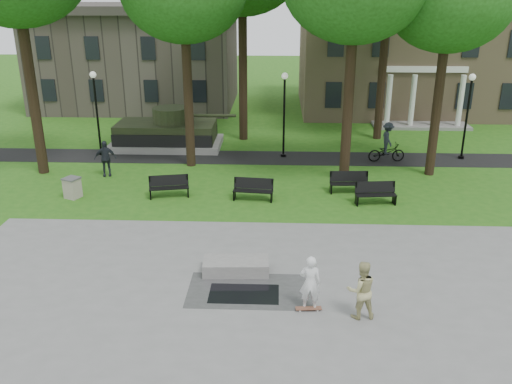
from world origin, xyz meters
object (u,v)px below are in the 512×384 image
(skateboarder, at_px, (310,283))
(cyclist, at_px, (387,146))
(friend_watching, at_px, (361,290))
(concrete_block, at_px, (236,266))
(trash_bin, at_px, (72,188))
(park_bench_0, at_px, (169,186))

(skateboarder, distance_m, cyclist, 15.65)
(friend_watching, bearing_deg, concrete_block, -41.34)
(trash_bin, bearing_deg, cyclist, 21.63)
(concrete_block, bearing_deg, skateboarder, -41.67)
(cyclist, relative_size, park_bench_0, 1.19)
(skateboarder, bearing_deg, concrete_block, -38.00)
(concrete_block, height_order, skateboarder, skateboarder)
(skateboarder, height_order, park_bench_0, skateboarder)
(concrete_block, distance_m, park_bench_0, 7.82)
(concrete_block, bearing_deg, park_bench_0, 117.26)
(park_bench_0, distance_m, trash_bin, 4.42)
(concrete_block, xyz_separation_m, cyclist, (7.36, 12.72, 0.66))
(cyclist, xyz_separation_m, trash_bin, (-15.35, -6.09, -0.42))
(cyclist, bearing_deg, skateboarder, 155.84)
(cyclist, bearing_deg, trash_bin, 106.08)
(cyclist, distance_m, trash_bin, 16.51)
(skateboarder, bearing_deg, trash_bin, -36.51)
(park_bench_0, xyz_separation_m, trash_bin, (-4.40, -0.31, -0.04))
(friend_watching, xyz_separation_m, park_bench_0, (-7.39, 9.45, -0.39))
(skateboarder, relative_size, park_bench_0, 0.94)
(trash_bin, bearing_deg, skateboarder, -40.18)
(skateboarder, relative_size, trash_bin, 1.81)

